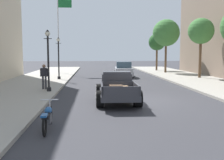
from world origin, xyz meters
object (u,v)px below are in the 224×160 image
Objects in this scene: street_lamp_near at (48,56)px; street_tree_farthest at (157,42)px; car_background_silver at (124,70)px; pedestrian_sidewalk_left at (44,75)px; street_lamp_far at (59,55)px; hotrod_truck_gunmetal at (117,87)px; motorcycle_parked at (48,117)px; flagpole at (60,26)px; street_tree_third at (166,33)px; street_tree_second at (201,31)px.

street_lamp_near is 0.76× the size of street_tree_farthest.
pedestrian_sidewalk_left is at bearing -122.96° from car_background_silver.
street_lamp_near is at bearing -87.27° from street_lamp_far.
hotrod_truck_gunmetal is 1.13× the size of car_background_silver.
motorcycle_parked is 1.29× the size of pedestrian_sidewalk_left.
street_lamp_far is 0.76× the size of street_tree_farthest.
street_lamp_near is at bearing 99.10° from motorcycle_parked.
street_lamp_near reaches higher than pedestrian_sidewalk_left.
car_background_silver is at bearing 26.17° from street_lamp_far.
hotrod_truck_gunmetal is 5.23m from street_lamp_near.
flagpole is (-2.45, 23.87, 5.33)m from motorcycle_parked.
car_background_silver is 1.14× the size of street_lamp_far.
hotrod_truck_gunmetal reaches higher than motorcycle_parked.
flagpole reaches higher than car_background_silver.
motorcycle_parked is 19.47m from car_background_silver.
car_background_silver is (4.73, 18.88, 0.33)m from motorcycle_parked.
street_lamp_near is 0.42× the size of flagpole.
street_tree_farthest reaches higher than hotrod_truck_gunmetal.
street_lamp_near is at bearing 144.16° from hotrod_truck_gunmetal.
car_background_silver is at bearing 61.21° from street_lamp_near.
car_background_silver is 7.29m from street_lamp_far.
street_tree_third is at bearing 31.52° from street_lamp_far.
street_lamp_far is at bearing 112.35° from hotrod_truck_gunmetal.
motorcycle_parked is 0.55× the size of street_lamp_far.
street_tree_second is at bearing -20.10° from car_background_silver.
flagpole is 1.59× the size of street_tree_second.
flagpole is at bearing 145.26° from car_background_silver.
car_background_silver is at bearing 75.92° from motorcycle_parked.
pedestrian_sidewalk_left reaches higher than hotrod_truck_gunmetal.
street_tree_second is at bearing 53.68° from motorcycle_parked.
hotrod_truck_gunmetal is at bearing -74.53° from flagpole.
hotrod_truck_gunmetal is at bearing -129.34° from street_tree_second.
street_tree_farthest is (-0.12, 4.10, -0.96)m from street_tree_third.
street_tree_second reaches higher than street_lamp_near.
street_lamp_far is 13.78m from street_tree_second.
flagpole is 13.36m from street_tree_farthest.
hotrod_truck_gunmetal is 5.75m from motorcycle_parked.
street_lamp_far is 8.83m from flagpole.
street_lamp_near and street_lamp_far have the same top height.
flagpole is at bearing 152.10° from street_tree_second.
hotrod_truck_gunmetal is 20.17m from flagpole.
pedestrian_sidewalk_left is 6.95m from street_lamp_far.
street_lamp_near is at bearing -118.79° from car_background_silver.
street_lamp_near is 0.67× the size of street_tree_second.
flagpole reaches higher than motorcycle_parked.
street_lamp_far is (-1.64, 15.75, 1.94)m from motorcycle_parked.
car_background_silver is at bearing -34.74° from flagpole.
flagpole is 16.33m from street_tree_second.
hotrod_truck_gunmetal is 13.98m from car_background_silver.
pedestrian_sidewalk_left is 0.43× the size of street_lamp_near.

